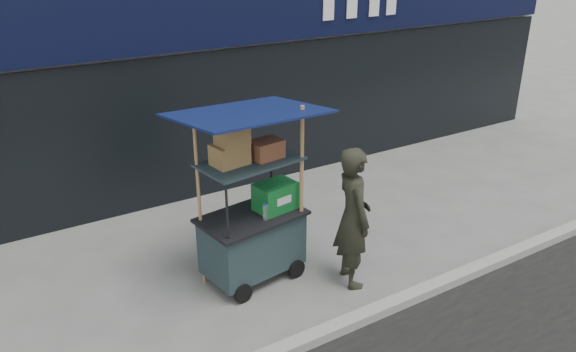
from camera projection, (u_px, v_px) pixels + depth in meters
ground at (358, 310)px, 6.62m from camera, size 80.00×80.00×0.00m
curb at (369, 314)px, 6.44m from camera, size 80.00×0.18×0.12m
vendor_cart at (253, 221)px, 6.95m from camera, size 1.86×1.42×2.30m
vendor_man at (353, 217)px, 6.83m from camera, size 0.60×0.75×1.81m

